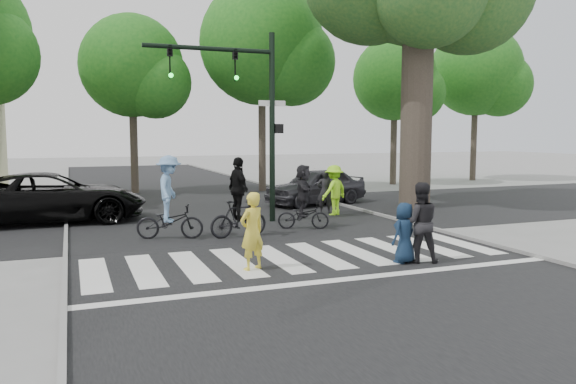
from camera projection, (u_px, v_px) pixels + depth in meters
The scene contains 21 objects.
ground at pixel (317, 266), 12.06m from camera, with size 120.00×120.00×0.00m, color gray.
road_stem at pixel (248, 229), 16.69m from camera, with size 10.00×70.00×0.01m, color black.
road_cross at pixel (222, 216), 19.47m from camera, with size 70.00×10.00×0.01m, color black.
curb_left at pixel (66, 239), 14.86m from camera, with size 0.10×70.00×0.10m, color gray.
curb_right at pixel (394, 219), 18.51m from camera, with size 0.10×70.00×0.10m, color gray.
crosswalk at pixel (305, 260), 12.67m from camera, with size 10.00×3.85×0.01m.
traffic_signal at pixel (247, 100), 17.52m from camera, with size 4.45×0.29×6.00m.
bg_tree_2 at pixel (138, 70), 26.22m from camera, with size 5.04×4.80×8.40m.
bg_tree_3 at pixel (269, 48), 27.04m from camera, with size 6.30×6.00×10.20m.
bg_tree_4 at pixel (400, 82), 30.83m from camera, with size 4.83×4.60×8.15m.
bg_tree_5 at pixel (482, 74), 33.46m from camera, with size 5.67×5.40×9.30m.
pedestrian_woman at pixel (252, 231), 11.69m from camera, with size 0.60×0.39×1.64m, color yellow.
pedestrian_child at pixel (404, 233), 12.32m from camera, with size 0.66×0.43×1.35m, color #12253E.
pedestrian_adult at pixel (420, 223), 12.36m from camera, with size 0.87×0.68×1.79m, color black.
cyclist_left at pixel (169, 203), 15.11m from camera, with size 1.89×1.31×2.27m.
cyclist_mid at pixel (239, 204), 15.39m from camera, with size 1.74×1.08×2.21m.
cyclist_right at pixel (303, 200), 16.70m from camera, with size 1.61×1.48×1.93m.
car_suv at pixel (52, 197), 17.93m from camera, with size 2.68×5.82×1.62m, color black.
car_grey at pixel (316, 186), 22.49m from camera, with size 1.74×4.32×1.47m, color #343339.
bystander_hivis at pixel (334, 190), 19.54m from camera, with size 1.13×0.65×1.75m, color #A2FF20.
bystander_dark at pixel (325, 192), 19.94m from camera, with size 0.57×0.37×1.56m, color black.
Camera 1 is at (-4.87, -10.79, 2.85)m, focal length 35.00 mm.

